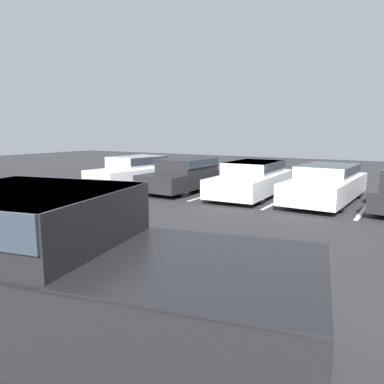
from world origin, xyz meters
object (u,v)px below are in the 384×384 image
(parked_sedan_a, at_px, (136,170))
(pickup_truck, at_px, (51,268))
(parked_sedan_d, at_px, (326,183))
(parked_sedan_b, at_px, (187,174))
(parked_sedan_c, at_px, (253,178))

(parked_sedan_a, bearing_deg, pickup_truck, 41.45)
(parked_sedan_a, relative_size, parked_sedan_d, 0.95)
(parked_sedan_a, xyz_separation_m, parked_sedan_d, (8.06, 0.08, -0.01))
(parked_sedan_b, height_order, parked_sedan_c, parked_sedan_b)
(pickup_truck, distance_m, parked_sedan_d, 10.33)
(parked_sedan_d, bearing_deg, parked_sedan_b, -83.81)
(parked_sedan_a, relative_size, parked_sedan_b, 1.03)
(parked_sedan_a, distance_m, parked_sedan_d, 8.06)
(pickup_truck, relative_size, parked_sedan_b, 1.38)
(pickup_truck, height_order, parked_sedan_a, pickup_truck)
(parked_sedan_a, bearing_deg, parked_sedan_b, 90.71)
(parked_sedan_b, relative_size, parked_sedan_c, 0.92)
(parked_sedan_b, distance_m, parked_sedan_d, 5.29)
(parked_sedan_a, xyz_separation_m, parked_sedan_b, (2.79, -0.26, 0.01))
(pickup_truck, distance_m, parked_sedan_a, 12.55)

